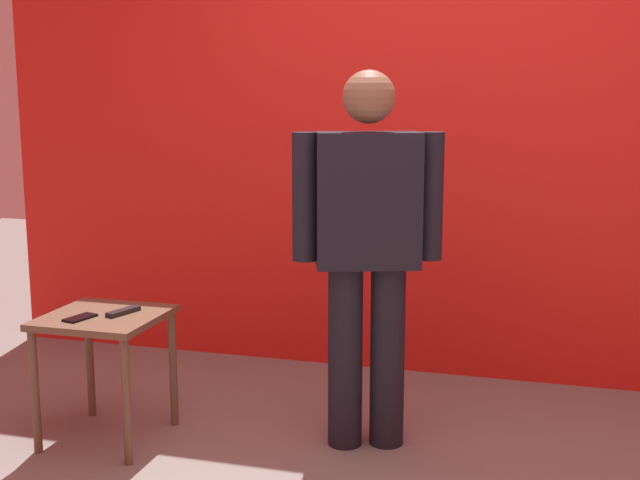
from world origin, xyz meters
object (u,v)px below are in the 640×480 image
Objects in this scene: cell_phone at (80,318)px; tv_remote at (123,312)px; standing_person at (367,241)px; side_table at (105,335)px.

tv_remote is at bearing 56.68° from cell_phone.
standing_person is 1.22m from side_table.
tv_remote is at bearing -167.68° from standing_person.
side_table is 0.15m from cell_phone.
standing_person reaches higher than side_table.
side_table is at bearing 73.31° from cell_phone.
side_table is (-1.12, -0.26, -0.43)m from standing_person.
standing_person is 1.27m from cell_phone.
tv_remote is (0.14, 0.13, 0.01)m from cell_phone.
side_table is 0.13m from tv_remote.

